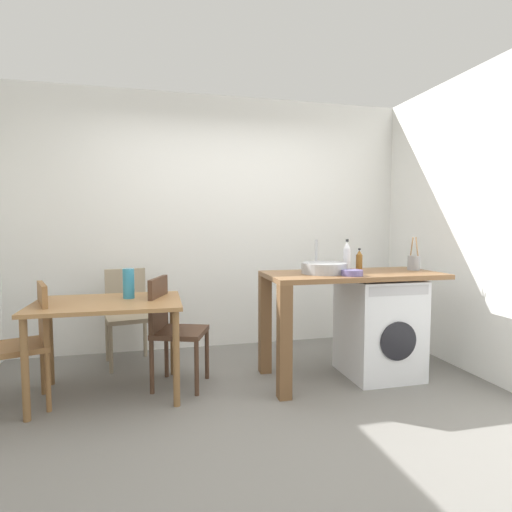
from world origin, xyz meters
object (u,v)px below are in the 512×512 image
Objects in this scene: chair_opposite at (171,325)px; vase at (129,283)px; chair_spare_by_wall at (127,310)px; mixing_bowl at (352,272)px; washing_machine at (379,327)px; bottle_squat_brown at (359,261)px; utensil_crock at (414,262)px; bottle_tall_green at (347,257)px; dining_table at (108,314)px; chair_person_seat at (28,338)px.

chair_opposite is 3.76× the size of vase.
mixing_bowl is (1.82, -1.07, 0.44)m from chair_spare_by_wall.
washing_machine is at bearing -5.49° from vase.
bottle_squat_brown is at bearing 53.16° from mixing_bowl.
mixing_bowl is at bearing -126.84° from bottle_squat_brown.
chair_opposite is at bearing -4.38° from vase.
mixing_bowl is 0.58× the size of utensil_crock.
chair_opposite is 5.19× the size of mixing_bowl.
mixing_bowl reaches higher than washing_machine.
utensil_crock is at bearing -1.32° from bottle_tall_green.
washing_machine is 4.96× the size of mixing_bowl.
utensil_crock is at bearing 106.06° from chair_opposite.
chair_spare_by_wall is at bearing 156.91° from bottle_tall_green.
bottle_tall_green is 0.30m from mixing_bowl.
washing_machine is at bearing -13.31° from bottle_tall_green.
chair_opposite is 1.60m from bottle_tall_green.
chair_spare_by_wall reaches higher than washing_machine.
vase reaches higher than chair_spare_by_wall.
dining_table is 1.28× the size of washing_machine.
bottle_squat_brown is at bearing 177.81° from utensil_crock.
dining_table is at bearing 178.95° from bottle_tall_green.
vase is (-1.95, 0.13, -0.15)m from bottle_squat_brown.
utensil_crock is at bearing 151.00° from chair_spare_by_wall.
bottle_tall_green is at bearing 178.68° from utensil_crock.
mixing_bowl is (2.45, -0.23, 0.44)m from chair_person_seat.
washing_machine is 4.23× the size of bottle_squat_brown.
bottle_squat_brown reaches higher than chair_spare_by_wall.
mixing_bowl reaches higher than chair_opposite.
utensil_crock is 2.49m from vase.
mixing_bowl is at bearing -12.89° from vase.
bottle_tall_green is at bearing 166.69° from washing_machine.
chair_spare_by_wall is at bearing 158.29° from bottle_squat_brown.
dining_table is at bearing 177.39° from washing_machine.
dining_table is 2.03m from bottle_tall_green.
bottle_squat_brown is at bearing -3.83° from vase.
dining_table is 3.85× the size of bottle_tall_green.
mixing_bowl is at bearing -8.99° from dining_table.
dining_table is at bearing -146.31° from vase.
dining_table is 2.28m from washing_machine.
dining_table is at bearing 179.16° from bottle_squat_brown.
chair_person_seat is 1.04m from chair_opposite.
bottle_squat_brown is 0.85× the size of vase.
chair_person_seat is 5.19× the size of mixing_bowl.
dining_table is 0.79m from chair_spare_by_wall.
chair_opposite is at bearing -100.93° from chair_person_seat.
chair_person_seat is 3.00× the size of utensil_crock.
bottle_tall_green is (1.90, -0.81, 0.54)m from chair_spare_by_wall.
chair_person_seat is at bearing 42.08° from chair_spare_by_wall.
chair_spare_by_wall is (-0.39, 0.70, 0.00)m from chair_opposite.
utensil_crock is at bearing -2.19° from bottle_squat_brown.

